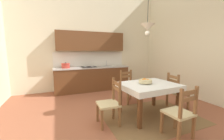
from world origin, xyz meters
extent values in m
cube|color=#99563D|center=(0.00, 0.00, -0.05)|extent=(6.12, 6.20, 0.10)
cube|color=beige|center=(0.00, 2.86, 2.02)|extent=(6.12, 0.12, 4.05)
cube|color=beige|center=(2.82, 0.00, 2.02)|extent=(0.12, 6.20, 4.05)
cube|color=brown|center=(0.65, -0.16, 0.00)|extent=(2.10, 1.60, 0.01)
cube|color=brown|center=(-0.03, 2.49, 0.43)|extent=(2.75, 0.60, 0.86)
cube|color=#ADA8A3|center=(-0.03, 2.48, 0.88)|extent=(2.78, 0.63, 0.04)
cube|color=white|center=(-0.03, 2.78, 1.18)|extent=(2.75, 0.01, 0.55)
cube|color=brown|center=(-0.03, 2.62, 1.85)|extent=(2.53, 0.34, 0.70)
cube|color=black|center=(-0.03, 2.22, 0.04)|extent=(2.71, 0.02, 0.09)
cylinder|color=silver|center=(0.59, 2.49, 0.90)|extent=(0.34, 0.34, 0.02)
cylinder|color=silver|center=(0.59, 2.63, 1.01)|extent=(0.02, 0.02, 0.22)
cube|color=black|center=(-0.17, 2.49, 0.91)|extent=(0.52, 0.42, 0.01)
cylinder|color=silver|center=(-0.30, 2.39, 0.92)|extent=(0.11, 0.11, 0.01)
cylinder|color=silver|center=(-0.04, 2.39, 0.92)|extent=(0.11, 0.11, 0.01)
cylinder|color=silver|center=(-0.30, 2.59, 0.92)|extent=(0.11, 0.11, 0.01)
cylinder|color=silver|center=(-0.04, 2.59, 0.92)|extent=(0.11, 0.11, 0.01)
cylinder|color=#B2382D|center=(-0.99, 2.47, 0.98)|extent=(0.28, 0.28, 0.15)
cylinder|color=#B2382D|center=(-0.99, 2.47, 1.06)|extent=(0.29, 0.29, 0.02)
sphere|color=black|center=(-0.99, 2.47, 1.08)|extent=(0.04, 0.04, 0.04)
cube|color=brown|center=(0.65, -0.06, 0.74)|extent=(1.23, 0.98, 0.02)
cube|color=brown|center=(0.15, -0.48, 0.36)|extent=(0.07, 0.07, 0.73)
cube|color=brown|center=(1.21, -0.42, 0.36)|extent=(0.07, 0.07, 0.73)
cube|color=brown|center=(0.10, 0.31, 0.36)|extent=(0.07, 0.07, 0.73)
cube|color=brown|center=(1.16, 0.37, 0.36)|extent=(0.07, 0.07, 0.73)
cube|color=white|center=(0.65, -0.06, 0.75)|extent=(1.30, 1.04, 0.00)
cube|color=white|center=(0.68, -0.54, 0.69)|extent=(1.24, 0.08, 0.12)
cube|color=white|center=(0.63, 0.43, 0.69)|extent=(1.24, 0.08, 0.12)
cube|color=white|center=(0.03, -0.09, 0.69)|extent=(0.06, 0.97, 0.12)
cube|color=white|center=(1.28, -0.02, 0.69)|extent=(0.06, 0.97, 0.12)
cube|color=#D1BC89|center=(0.65, 0.85, 0.43)|extent=(0.47, 0.47, 0.04)
cube|color=brown|center=(0.86, 0.69, 0.21)|extent=(0.05, 0.05, 0.41)
cube|color=brown|center=(0.50, 0.64, 0.21)|extent=(0.05, 0.05, 0.41)
cube|color=brown|center=(0.81, 1.05, 0.46)|extent=(0.05, 0.05, 0.93)
cube|color=brown|center=(0.45, 1.00, 0.46)|extent=(0.05, 0.05, 0.93)
cube|color=brown|center=(0.63, 1.02, 0.84)|extent=(0.32, 0.06, 0.07)
cube|color=brown|center=(0.63, 1.02, 0.74)|extent=(0.32, 0.06, 0.07)
cube|color=#D1BC89|center=(1.62, -0.01, 0.43)|extent=(0.45, 0.45, 0.04)
cube|color=brown|center=(1.82, 0.16, 0.21)|extent=(0.05, 0.05, 0.41)
cube|color=brown|center=(1.79, -0.20, 0.21)|extent=(0.05, 0.05, 0.41)
cube|color=brown|center=(1.46, 0.19, 0.46)|extent=(0.05, 0.05, 0.93)
cube|color=brown|center=(1.43, -0.17, 0.46)|extent=(0.05, 0.05, 0.93)
cube|color=brown|center=(1.44, 0.01, 0.84)|extent=(0.05, 0.32, 0.07)
cube|color=brown|center=(1.44, 0.01, 0.74)|extent=(0.05, 0.32, 0.07)
cube|color=#D1BC89|center=(-0.36, -0.10, 0.43)|extent=(0.44, 0.44, 0.04)
cube|color=brown|center=(-0.55, -0.27, 0.21)|extent=(0.05, 0.05, 0.41)
cube|color=brown|center=(-0.53, 0.09, 0.21)|extent=(0.05, 0.05, 0.41)
cube|color=brown|center=(-0.19, -0.29, 0.46)|extent=(0.05, 0.05, 0.93)
cube|color=brown|center=(-0.17, 0.07, 0.46)|extent=(0.05, 0.05, 0.93)
cube|color=brown|center=(-0.18, -0.11, 0.84)|extent=(0.04, 0.32, 0.07)
cube|color=brown|center=(-0.18, -0.11, 0.74)|extent=(0.04, 0.32, 0.07)
cube|color=#D1BC89|center=(0.63, -0.93, 0.43)|extent=(0.45, 0.45, 0.04)
cube|color=brown|center=(0.44, -0.76, 0.21)|extent=(0.05, 0.05, 0.41)
cube|color=brown|center=(0.79, -0.74, 0.21)|extent=(0.05, 0.05, 0.41)
cube|color=brown|center=(0.46, -1.12, 0.46)|extent=(0.05, 0.05, 0.93)
cube|color=brown|center=(0.82, -1.10, 0.46)|extent=(0.05, 0.05, 0.93)
cube|color=brown|center=(0.64, -1.11, 0.84)|extent=(0.32, 0.05, 0.07)
cube|color=brown|center=(0.64, -1.11, 0.74)|extent=(0.32, 0.05, 0.07)
cylinder|color=beige|center=(0.58, -0.02, 0.77)|extent=(0.17, 0.17, 0.02)
cylinder|color=beige|center=(0.58, -0.02, 0.81)|extent=(0.30, 0.30, 0.07)
sphere|color=orange|center=(0.53, -0.01, 0.82)|extent=(0.09, 0.09, 0.09)
sphere|color=orange|center=(0.64, -0.04, 0.82)|extent=(0.08, 0.08, 0.08)
sphere|color=orange|center=(0.58, 0.01, 0.83)|extent=(0.10, 0.10, 0.10)
cylinder|color=black|center=(0.67, 0.09, 2.36)|extent=(0.01, 0.01, 0.57)
cone|color=silver|center=(0.67, 0.09, 2.04)|extent=(0.32, 0.32, 0.14)
sphere|color=white|center=(0.67, 0.09, 1.90)|extent=(0.11, 0.11, 0.11)
camera|label=1|loc=(-1.29, -2.62, 1.50)|focal=22.24mm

